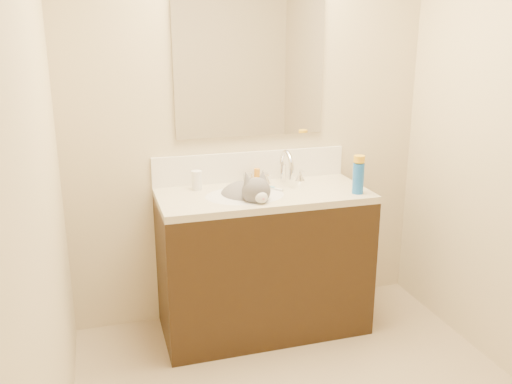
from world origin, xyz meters
TOP-DOWN VIEW (x-y plane):
  - room_shell at (0.00, 0.00)m, footprint 2.24×2.54m
  - vanity_cabinet at (0.00, 0.97)m, footprint 1.20×0.55m
  - counter_slab at (0.00, 0.97)m, footprint 1.20×0.55m
  - basin at (-0.12, 0.94)m, footprint 0.45×0.36m
  - faucet at (0.18, 1.11)m, footprint 0.28×0.20m
  - cat at (-0.10, 0.96)m, footprint 0.38×0.44m
  - backsplash at (0.00, 1.24)m, footprint 1.20×0.02m
  - mirror at (0.00, 1.24)m, footprint 0.90×0.02m
  - pill_bottle at (-0.35, 1.14)m, footprint 0.08×0.08m
  - pill_label at (-0.35, 1.14)m, footprint 0.07×0.07m
  - silver_jar at (-0.04, 1.17)m, footprint 0.07×0.07m
  - amber_bottle at (0.02, 1.18)m, footprint 0.04×0.04m
  - toothbrush at (0.07, 1.02)m, footprint 0.09×0.13m
  - toothbrush_head at (0.07, 1.02)m, footprint 0.03×0.03m
  - spray_can at (0.50, 0.80)m, footprint 0.08×0.08m
  - spray_cap at (0.50, 0.80)m, footprint 0.08×0.08m

SIDE VIEW (x-z plane):
  - vanity_cabinet at x=0.00m, z-range 0.00..0.82m
  - basin at x=-0.12m, z-range 0.72..0.86m
  - cat at x=-0.10m, z-range 0.67..1.00m
  - counter_slab at x=0.00m, z-range 0.82..0.86m
  - toothbrush at x=0.07m, z-range 0.86..0.87m
  - toothbrush_head at x=0.07m, z-range 0.86..0.88m
  - silver_jar at x=-0.04m, z-range 0.86..0.92m
  - pill_label at x=-0.35m, z-range 0.89..0.92m
  - amber_bottle at x=0.02m, z-range 0.86..0.95m
  - pill_bottle at x=-0.35m, z-range 0.86..0.97m
  - faucet at x=0.18m, z-range 0.84..1.05m
  - spray_can at x=0.50m, z-range 0.86..1.03m
  - backsplash at x=0.00m, z-range 0.86..1.04m
  - spray_cap at x=0.50m, z-range 1.04..1.08m
  - room_shell at x=0.00m, z-range 0.23..2.75m
  - mirror at x=0.00m, z-range 1.14..1.94m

